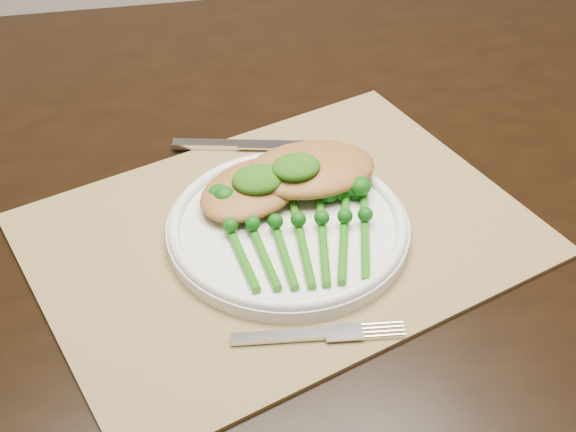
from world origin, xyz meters
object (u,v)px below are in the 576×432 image
object	(u,v)px
broccolini_bundle	(301,239)
dining_table	(305,364)
placemat	(281,234)
dinner_plate	(288,227)
chicken_fillet_left	(252,189)

from	to	relation	value
broccolini_bundle	dining_table	bearing A→B (deg)	79.00
placemat	broccolini_bundle	xyz separation A→B (m)	(0.01, -0.04, 0.02)
dining_table	placemat	bearing A→B (deg)	-113.63
dining_table	dinner_plate	bearing A→B (deg)	-110.69
placemat	dinner_plate	size ratio (longest dim) A/B	1.99
dinner_plate	broccolini_bundle	distance (m)	0.03
dinner_plate	dining_table	bearing A→B (deg)	62.14
dining_table	broccolini_bundle	size ratio (longest dim) A/B	8.71
placemat	chicken_fillet_left	size ratio (longest dim) A/B	3.93
chicken_fillet_left	broccolini_bundle	size ratio (longest dim) A/B	0.65
chicken_fillet_left	broccolini_bundle	xyz separation A→B (m)	(0.03, -0.08, -0.01)
placemat	broccolini_bundle	distance (m)	0.04
placemat	broccolini_bundle	world-z (taller)	broccolini_bundle
placemat	chicken_fillet_left	world-z (taller)	chicken_fillet_left
dinner_plate	broccolini_bundle	bearing A→B (deg)	-82.79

